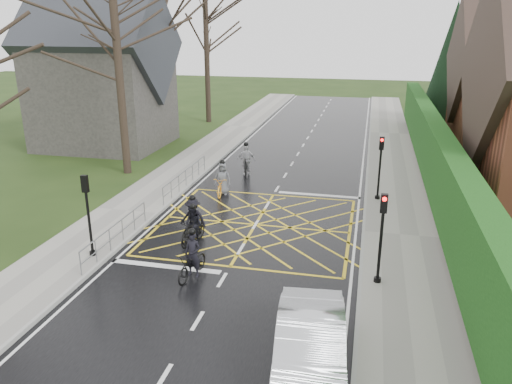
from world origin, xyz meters
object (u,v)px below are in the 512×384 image
at_px(cyclist_back, 193,229).
at_px(cyclist_rear, 192,261).
at_px(car, 310,349).
at_px(cyclist_lead, 222,183).
at_px(cyclist_front, 246,163).
at_px(cyclist_mid, 193,223).

bearing_deg(cyclist_back, cyclist_rear, -56.67).
bearing_deg(car, cyclist_rear, 131.48).
height_order(cyclist_rear, cyclist_lead, cyclist_lead).
height_order(cyclist_back, cyclist_front, cyclist_front).
relative_size(cyclist_back, car, 0.36).
bearing_deg(cyclist_rear, cyclist_front, 105.06).
height_order(cyclist_front, car, cyclist_front).
relative_size(cyclist_mid, cyclist_front, 0.98).
relative_size(cyclist_back, cyclist_front, 0.86).
bearing_deg(cyclist_mid, cyclist_front, 96.04).
height_order(cyclist_back, car, cyclist_back).
distance_m(cyclist_rear, cyclist_lead, 8.63).
bearing_deg(cyclist_rear, car, -33.13).
bearing_deg(cyclist_rear, cyclist_back, 118.80).
xyz_separation_m(cyclist_front, cyclist_lead, (-0.32, -3.59, -0.08)).
distance_m(cyclist_back, cyclist_mid, 0.49).
relative_size(cyclist_mid, car, 0.41).
bearing_deg(cyclist_mid, car, -46.71).
bearing_deg(cyclist_lead, car, -69.18).
xyz_separation_m(cyclist_lead, car, (5.99, -12.66, 0.16)).
relative_size(cyclist_back, cyclist_lead, 0.89).
xyz_separation_m(cyclist_back, car, (5.42, -6.76, 0.17)).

